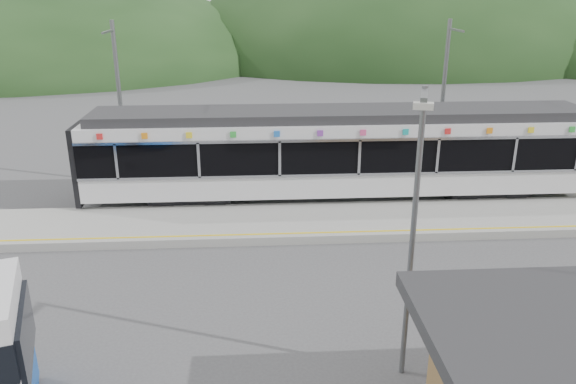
{
  "coord_description": "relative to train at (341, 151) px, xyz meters",
  "views": [
    {
      "loc": [
        -1.33,
        -15.53,
        8.23
      ],
      "look_at": [
        -0.3,
        1.0,
        2.18
      ],
      "focal_mm": 35.0,
      "sensor_mm": 36.0,
      "label": 1
    }
  ],
  "objects": [
    {
      "name": "ground",
      "position": [
        -2.12,
        -6.0,
        -2.06
      ],
      "size": [
        120.0,
        120.0,
        0.0
      ],
      "primitive_type": "plane",
      "color": "#4C4C4F",
      "rests_on": "ground"
    },
    {
      "name": "hills",
      "position": [
        4.07,
        -0.71,
        -2.06
      ],
      "size": [
        146.0,
        149.0,
        26.0
      ],
      "color": "#1E3D19",
      "rests_on": "ground"
    },
    {
      "name": "platform",
      "position": [
        -2.12,
        -2.7,
        -1.91
      ],
      "size": [
        26.0,
        3.2,
        0.3
      ],
      "primitive_type": "cube",
      "color": "#9E9E99",
      "rests_on": "ground"
    },
    {
      "name": "yellow_line",
      "position": [
        -2.12,
        -4.0,
        -1.76
      ],
      "size": [
        26.0,
        0.1,
        0.01
      ],
      "primitive_type": "cube",
      "color": "yellow",
      "rests_on": "platform"
    },
    {
      "name": "train",
      "position": [
        0.0,
        0.0,
        0.0
      ],
      "size": [
        20.44,
        3.01,
        3.74
      ],
      "color": "black",
      "rests_on": "ground"
    },
    {
      "name": "catenary_mast_west",
      "position": [
        -9.12,
        2.56,
        1.58
      ],
      "size": [
        0.18,
        1.8,
        7.0
      ],
      "color": "slate",
      "rests_on": "ground"
    },
    {
      "name": "catenary_mast_east",
      "position": [
        4.88,
        2.56,
        1.58
      ],
      "size": [
        0.18,
        1.8,
        7.0
      ],
      "color": "slate",
      "rests_on": "ground"
    },
    {
      "name": "lamp_post",
      "position": [
        -0.22,
        -11.25,
        1.8
      ],
      "size": [
        0.44,
        1.17,
        6.49
      ],
      "rotation": [
        0.0,
        0.0,
        -0.31
      ],
      "color": "slate",
      "rests_on": "ground"
    }
  ]
}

